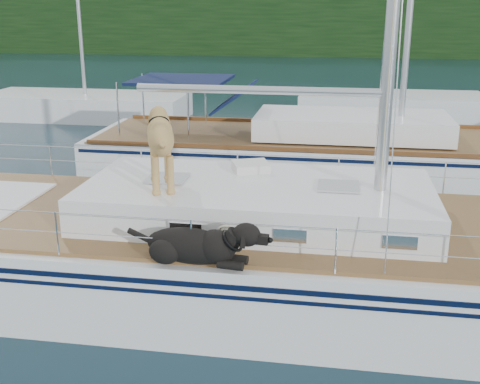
# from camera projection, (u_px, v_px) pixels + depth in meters

# --- Properties ---
(ground) EXTENTS (120.00, 120.00, 0.00)m
(ground) POSITION_uv_depth(u_px,v_px,m) (207.00, 289.00, 9.70)
(ground) COLOR black
(ground) RESTS_ON ground
(tree_line) EXTENTS (90.00, 3.00, 6.00)m
(tree_line) POSITION_uv_depth(u_px,v_px,m) (319.00, 20.00, 51.14)
(tree_line) COLOR black
(tree_line) RESTS_ON ground
(shore_bank) EXTENTS (92.00, 1.00, 1.20)m
(shore_bank) POSITION_uv_depth(u_px,v_px,m) (319.00, 48.00, 52.99)
(shore_bank) COLOR #595147
(shore_bank) RESTS_ON ground
(main_sailboat) EXTENTS (12.00, 3.95, 14.01)m
(main_sailboat) POSITION_uv_depth(u_px,v_px,m) (212.00, 250.00, 9.47)
(main_sailboat) COLOR white
(main_sailboat) RESTS_ON ground
(neighbor_sailboat) EXTENTS (11.00, 3.50, 13.30)m
(neighbor_sailboat) POSITION_uv_depth(u_px,v_px,m) (307.00, 155.00, 15.62)
(neighbor_sailboat) COLOR white
(neighbor_sailboat) RESTS_ON ground
(bg_boat_west) EXTENTS (8.00, 3.00, 11.65)m
(bg_boat_west) POSITION_uv_depth(u_px,v_px,m) (86.00, 107.00, 23.97)
(bg_boat_west) COLOR white
(bg_boat_west) RESTS_ON ground
(bg_boat_center) EXTENTS (7.20, 3.00, 11.65)m
(bg_boat_center) POSITION_uv_depth(u_px,v_px,m) (390.00, 106.00, 24.00)
(bg_boat_center) COLOR white
(bg_boat_center) RESTS_ON ground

